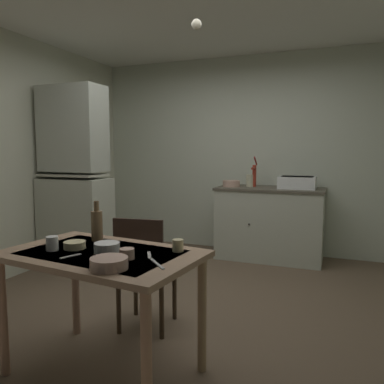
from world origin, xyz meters
name	(u,v)px	position (x,y,z in m)	size (l,w,h in m)	color
ground_plane	(190,304)	(0.00, 0.00, 0.00)	(5.18, 5.18, 0.00)	brown
wall_back	(246,155)	(0.00, 2.09, 1.32)	(4.28, 0.10, 2.64)	beige
wall_left	(5,156)	(-2.14, 0.00, 1.32)	(0.10, 4.17, 2.64)	beige
hutch_cabinet	(75,184)	(-1.67, 0.54, 0.99)	(0.80, 0.45, 2.11)	#B3B7A4
counter_cabinet	(270,223)	(0.41, 1.72, 0.46)	(1.33, 0.64, 0.91)	#B3B7A4
sink_basin	(297,182)	(0.73, 1.72, 0.99)	(0.44, 0.34, 0.15)	white
hand_pump	(254,174)	(0.19, 1.76, 1.08)	(0.05, 0.27, 0.39)	maroon
mixing_bowl_counter	(231,184)	(-0.09, 1.67, 0.95)	(0.22, 0.22, 0.08)	tan
stoneware_crock	(250,181)	(0.14, 1.77, 0.99)	(0.10, 0.10, 0.16)	beige
dining_table	(102,269)	(-0.11, -1.19, 0.67)	(1.26, 0.85, 0.77)	#A07E60
chair_far_side	(144,269)	(-0.14, -0.59, 0.48)	(0.45, 0.45, 0.89)	#38291A
serving_bowl_wide	(107,247)	(-0.08, -1.17, 0.80)	(0.15, 0.15, 0.06)	white
soup_bowl_small	(109,263)	(0.12, -1.45, 0.80)	(0.20, 0.20, 0.06)	tan
sauce_dish	(75,245)	(-0.31, -1.18, 0.79)	(0.14, 0.14, 0.04)	beige
teacup_mint	(127,254)	(0.11, -1.26, 0.80)	(0.08, 0.08, 0.06)	tan
teacup_cream	(178,245)	(0.32, -1.01, 0.81)	(0.07, 0.07, 0.07)	beige
mug_dark	(52,243)	(-0.41, -1.27, 0.82)	(0.07, 0.07, 0.09)	white
glass_bottle	(97,225)	(-0.31, -0.95, 0.88)	(0.08, 0.08, 0.27)	olive
table_knife	(157,264)	(0.31, -1.29, 0.77)	(0.20, 0.02, 0.01)	silver
teaspoon_near_bowl	(71,256)	(-0.22, -1.34, 0.77)	(0.13, 0.02, 0.01)	beige
teaspoon_by_cup	(149,255)	(0.20, -1.15, 0.77)	(0.15, 0.02, 0.01)	beige
pendant_bulb	(197,24)	(0.12, -0.16, 2.37)	(0.08, 0.08, 0.08)	#F9EFCC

